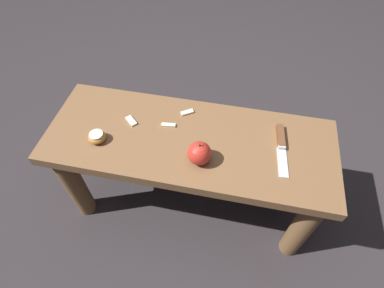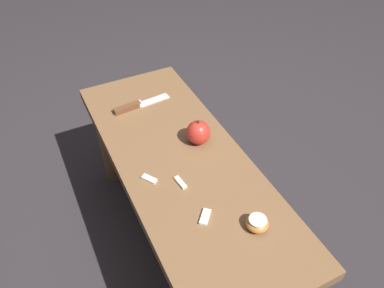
{
  "view_description": "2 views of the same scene",
  "coord_description": "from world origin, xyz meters",
  "views": [
    {
      "loc": [
        -0.15,
        0.66,
        1.3
      ],
      "look_at": [
        -0.02,
        0.05,
        0.5
      ],
      "focal_mm": 28.0,
      "sensor_mm": 36.0,
      "label": 1
    },
    {
      "loc": [
        0.76,
        -0.34,
        1.31
      ],
      "look_at": [
        -0.02,
        0.05,
        0.5
      ],
      "focal_mm": 35.0,
      "sensor_mm": 36.0,
      "label": 2
    }
  ],
  "objects": [
    {
      "name": "wooden_bench",
      "position": [
        0.0,
        0.0,
        0.36
      ],
      "size": [
        1.05,
        0.39,
        0.47
      ],
      "color": "brown",
      "rests_on": "ground_plane"
    },
    {
      "name": "apple_slice_near_knife",
      "position": [
        0.03,
        -0.12,
        0.47
      ],
      "size": [
        0.05,
        0.04,
        0.01
      ],
      "color": "beige",
      "rests_on": "wooden_bench"
    },
    {
      "name": "apple_slice_near_bowl",
      "position": [
        0.09,
        -0.04,
        0.47
      ],
      "size": [
        0.05,
        0.02,
        0.01
      ],
      "color": "beige",
      "rests_on": "wooden_bench"
    },
    {
      "name": "knife",
      "position": [
        -0.32,
        -0.04,
        0.48
      ],
      "size": [
        0.05,
        0.22,
        0.02
      ],
      "rotation": [
        0.0,
        0.0,
        1.66
      ],
      "color": "silver",
      "rests_on": "wooden_bench"
    },
    {
      "name": "apple_whole",
      "position": [
        -0.05,
        0.09,
        0.51
      ],
      "size": [
        0.08,
        0.08,
        0.09
      ],
      "color": "red",
      "rests_on": "wooden_bench"
    },
    {
      "name": "ground_plane",
      "position": [
        0.0,
        0.0,
        0.0
      ],
      "size": [
        8.0,
        8.0,
        0.0
      ],
      "primitive_type": "plane",
      "color": "#2D282B"
    },
    {
      "name": "apple_cut",
      "position": [
        0.32,
        0.07,
        0.49
      ],
      "size": [
        0.06,
        0.06,
        0.03
      ],
      "color": "#B27233",
      "rests_on": "wooden_bench"
    },
    {
      "name": "apple_slice_center",
      "position": [
        0.23,
        -0.04,
        0.47
      ],
      "size": [
        0.05,
        0.05,
        0.01
      ],
      "color": "beige",
      "rests_on": "wooden_bench"
    }
  ]
}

